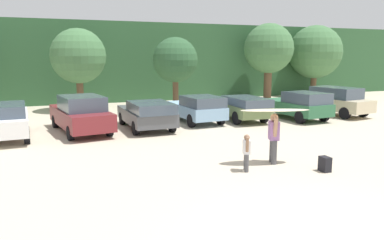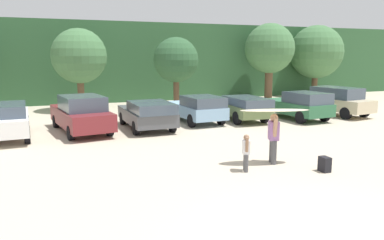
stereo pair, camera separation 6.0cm
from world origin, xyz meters
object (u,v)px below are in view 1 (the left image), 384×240
Objects in this scene: parked_car_olive_green at (239,106)px; backpack_dropped at (325,164)px; parked_car_white at (3,120)px; surfboard_cream at (275,110)px; parked_car_dark_gray at (147,114)px; parked_car_maroon at (81,114)px; parked_car_champagne at (334,100)px; parked_car_forest_green at (298,105)px; parked_car_sky_blue at (197,108)px; person_child at (246,151)px; person_adult at (274,135)px.

parked_car_olive_green is 9.32m from backpack_dropped.
backpack_dropped is (9.38, -8.39, -0.58)m from parked_car_white.
parked_car_dark_gray is at bearing -56.48° from surfboard_cream.
parked_car_maroon is 14.19m from parked_car_champagne.
parked_car_dark_gray is at bearing 82.71° from parked_car_champagne.
parked_car_olive_green is at bearing 76.75° from parked_car_champagne.
parked_car_forest_green is (3.03, -1.06, 0.07)m from parked_car_olive_green.
parked_car_sky_blue is 8.40m from person_child.
parked_car_white is 0.90× the size of parked_car_maroon.
parked_car_maroon is 11.27m from parked_car_forest_green.
parked_car_maroon is 2.19× the size of surfboard_cream.
parked_car_forest_green reaches higher than person_child.
person_adult is 0.84m from surfboard_cream.
surfboard_cream reaches higher than backpack_dropped.
person_adult is (5.31, -7.35, 0.07)m from parked_car_maroon.
backpack_dropped is (0.94, -1.32, -0.68)m from person_adult.
parked_car_sky_blue is 0.87× the size of parked_car_champagne.
parked_car_white is 6.08m from parked_car_dark_gray.
surfboard_cream is (-2.96, -7.87, 1.01)m from parked_car_olive_green.
parked_car_white is at bearing 94.41° from parked_car_olive_green.
parked_car_sky_blue reaches higher than person_child.
surfboard_cream is (2.31, -7.07, 1.00)m from parked_car_dark_gray.
parked_car_white is 2.82× the size of person_adult.
surfboard_cream reaches higher than person_adult.
parked_car_maroon reaches higher than parked_car_white.
person_child is 2.48× the size of backpack_dropped.
parked_car_maroon reaches higher than parked_car_olive_green.
parked_car_olive_green is at bearing -89.15° from person_adult.
parked_car_white is 1.10× the size of parked_car_sky_blue.
parked_car_sky_blue is 9.12m from backpack_dropped.
parked_car_forest_green reaches higher than parked_car_sky_blue.
person_adult is 0.70× the size of surfboard_cream.
person_child is 2.37m from backpack_dropped.
parked_car_champagne is (14.19, -0.00, 0.02)m from parked_car_maroon.
parked_car_champagne is 4.20× the size of person_child.
parked_car_olive_green is 1.05× the size of parked_car_champagne.
parked_car_sky_blue is at bearing -78.33° from surfboard_cream.
parked_car_maroon is 1.17× the size of parked_car_dark_gray.
parked_car_champagne reaches higher than parked_car_dark_gray.
parked_car_sky_blue is at bearing -80.29° from person_child.
parked_car_forest_green is at bearing -94.63° from parked_car_white.
parked_car_maroon is 8.23m from parked_car_olive_green.
parked_car_champagne reaches higher than person_child.
parked_car_sky_blue is 2.55× the size of person_adult.
person_adult reaches higher than parked_car_forest_green.
parked_car_maroon reaches higher than parked_car_forest_green.
parked_car_dark_gray is 2.68× the size of person_adult.
parked_car_olive_green is 8.30m from person_adult.
parked_car_dark_gray reaches higher than parked_car_olive_green.
surfboard_cream reaches higher than person_child.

